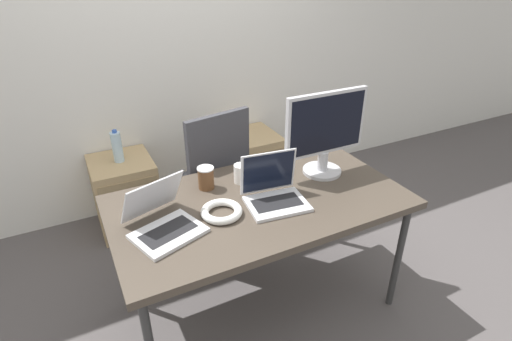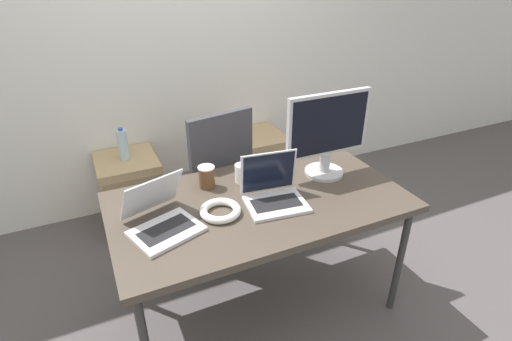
# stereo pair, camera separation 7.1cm
# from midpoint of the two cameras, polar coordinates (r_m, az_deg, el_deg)

# --- Properties ---
(ground_plane) EXTENTS (14.00, 14.00, 0.00)m
(ground_plane) POSITION_cam_midpoint_polar(r_m,az_deg,el_deg) (2.59, 1.24, -18.31)
(ground_plane) COLOR #514C4C
(wall_back) EXTENTS (10.00, 0.05, 2.60)m
(wall_back) POSITION_cam_midpoint_polar(r_m,az_deg,el_deg) (3.22, -10.52, 17.38)
(wall_back) COLOR silver
(wall_back) RESTS_ON ground_plane
(desk) EXTENTS (1.54, 0.85, 0.75)m
(desk) POSITION_cam_midpoint_polar(r_m,az_deg,el_deg) (2.14, 1.43, -5.23)
(desk) COLOR #473D33
(desk) RESTS_ON ground_plane
(office_chair) EXTENTS (0.56, 0.60, 1.06)m
(office_chair) POSITION_cam_midpoint_polar(r_m,az_deg,el_deg) (2.83, -5.87, -3.62)
(office_chair) COLOR #232326
(office_chair) RESTS_ON ground_plane
(cabinet_left) EXTENTS (0.44, 0.47, 0.56)m
(cabinet_left) POSITION_cam_midpoint_polar(r_m,az_deg,el_deg) (3.23, -16.82, -2.85)
(cabinet_left) COLOR tan
(cabinet_left) RESTS_ON ground_plane
(cabinet_right) EXTENTS (0.44, 0.47, 0.56)m
(cabinet_right) POSITION_cam_midpoint_polar(r_m,az_deg,el_deg) (3.48, 0.65, 0.84)
(cabinet_right) COLOR tan
(cabinet_right) RESTS_ON ground_plane
(water_bottle) EXTENTS (0.07, 0.07, 0.25)m
(water_bottle) POSITION_cam_midpoint_polar(r_m,az_deg,el_deg) (3.05, -17.84, 3.53)
(water_bottle) COLOR silver
(water_bottle) RESTS_ON cabinet_left
(laptop_left) EXTENTS (0.36, 0.42, 0.23)m
(laptop_left) POSITION_cam_midpoint_polar(r_m,az_deg,el_deg) (1.92, -12.36, -6.70)
(laptop_left) COLOR silver
(laptop_left) RESTS_ON desk
(laptop_right) EXTENTS (0.33, 0.29, 0.25)m
(laptop_right) POSITION_cam_midpoint_polar(r_m,az_deg,el_deg) (2.06, 3.50, -3.25)
(laptop_right) COLOR silver
(laptop_right) RESTS_ON desk
(monitor) EXTENTS (0.51, 0.23, 0.49)m
(monitor) POSITION_cam_midpoint_polar(r_m,az_deg,el_deg) (2.28, 11.05, 5.21)
(monitor) COLOR #B7B7BC
(monitor) RESTS_ON desk
(coffee_cup_white) EXTENTS (0.08, 0.08, 0.11)m
(coffee_cup_white) POSITION_cam_midpoint_polar(r_m,az_deg,el_deg) (2.24, -1.10, -0.41)
(coffee_cup_white) COLOR white
(coffee_cup_white) RESTS_ON desk
(coffee_cup_brown) EXTENTS (0.09, 0.09, 0.13)m
(coffee_cup_brown) POSITION_cam_midpoint_polar(r_m,az_deg,el_deg) (2.20, -6.14, -0.92)
(coffee_cup_brown) COLOR brown
(coffee_cup_brown) RESTS_ON desk
(cable_coil) EXTENTS (0.21, 0.21, 0.04)m
(cable_coil) POSITION_cam_midpoint_polar(r_m,az_deg,el_deg) (1.99, -4.11, -5.76)
(cable_coil) COLOR white
(cable_coil) RESTS_ON desk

